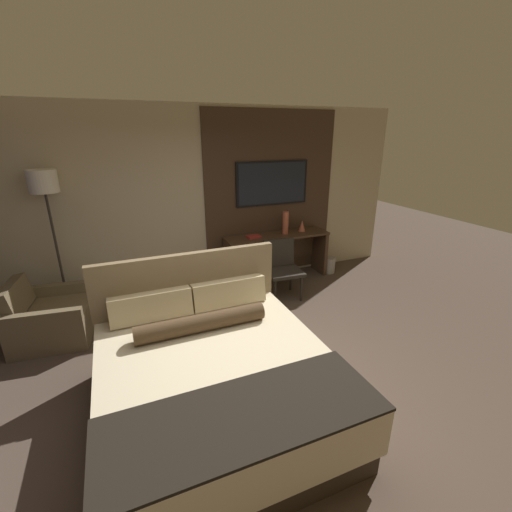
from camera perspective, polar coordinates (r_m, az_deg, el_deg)
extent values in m
plane|color=#4C3D33|center=(3.72, 0.63, -20.20)|extent=(16.00, 16.00, 0.00)
cube|color=#BCAD8E|center=(5.43, -10.42, 8.99)|extent=(7.20, 0.06, 2.80)
cube|color=#3D2B1E|center=(5.80, 2.54, 9.99)|extent=(2.28, 0.03, 2.70)
cube|color=#33281E|center=(3.32, -6.15, -23.83)|extent=(1.85, 1.95, 0.22)
cube|color=beige|center=(3.12, -6.37, -19.74)|extent=(1.91, 2.01, 0.39)
cube|color=black|center=(2.51, -1.81, -25.00)|extent=(1.93, 0.70, 0.02)
cube|color=#7F6B4C|center=(3.87, -11.01, -8.11)|extent=(1.95, 0.08, 1.21)
cube|color=#C6B284|center=(3.63, -17.05, -7.99)|extent=(0.80, 0.23, 0.31)
cube|color=#C6B284|center=(3.77, -4.59, -6.04)|extent=(0.80, 0.23, 0.31)
cylinder|color=#4C3823|center=(3.35, -9.04, -10.90)|extent=(1.24, 0.17, 0.17)
cube|color=#422D1E|center=(5.72, 3.55, 3.38)|extent=(1.78, 0.47, 0.03)
cube|color=#422D1E|center=(5.54, -4.54, -1.54)|extent=(0.06, 0.42, 0.76)
cube|color=#422D1E|center=(6.25, 10.56, 0.72)|extent=(0.06, 0.42, 0.76)
cube|color=#422D1E|center=(6.00, 2.59, 0.98)|extent=(1.66, 0.02, 0.38)
cube|color=black|center=(5.74, 2.72, 12.03)|extent=(1.27, 0.04, 0.71)
cube|color=black|center=(5.72, 2.81, 12.01)|extent=(1.19, 0.01, 0.65)
cube|color=#28231E|center=(5.17, 4.63, -2.62)|extent=(0.56, 0.54, 0.05)
cube|color=#28231E|center=(5.28, 3.79, 0.60)|extent=(0.49, 0.14, 0.42)
cylinder|color=black|center=(5.02, 3.20, -6.09)|extent=(0.04, 0.04, 0.40)
cylinder|color=black|center=(5.18, 7.56, -5.42)|extent=(0.04, 0.04, 0.40)
cylinder|color=black|center=(5.36, 1.67, -4.32)|extent=(0.04, 0.04, 0.40)
cylinder|color=black|center=(5.51, 5.80, -3.74)|extent=(0.04, 0.04, 0.40)
cube|color=brown|center=(4.95, -30.52, -9.48)|extent=(0.90, 0.77, 0.40)
cube|color=brown|center=(4.90, -35.21, -5.74)|extent=(0.28, 0.69, 0.38)
cube|color=brown|center=(4.59, -31.75, -11.00)|extent=(0.84, 0.19, 0.54)
cube|color=brown|center=(5.26, -29.73, -6.80)|extent=(0.84, 0.19, 0.54)
cylinder|color=#282623|center=(5.55, -28.57, -8.17)|extent=(0.28, 0.28, 0.03)
cylinder|color=#332D28|center=(5.24, -30.09, 0.15)|extent=(0.03, 0.03, 1.73)
cylinder|color=silver|center=(5.04, -32.00, 10.55)|extent=(0.34, 0.34, 0.28)
cylinder|color=#B2563D|center=(5.74, 4.93, 5.55)|extent=(0.10, 0.10, 0.38)
cone|color=#B2563D|center=(5.96, 7.68, 5.02)|extent=(0.12, 0.12, 0.19)
cube|color=maroon|center=(5.55, -0.40, 3.25)|extent=(0.23, 0.17, 0.03)
cylinder|color=gray|center=(6.32, 12.06, -1.49)|extent=(0.22, 0.22, 0.28)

